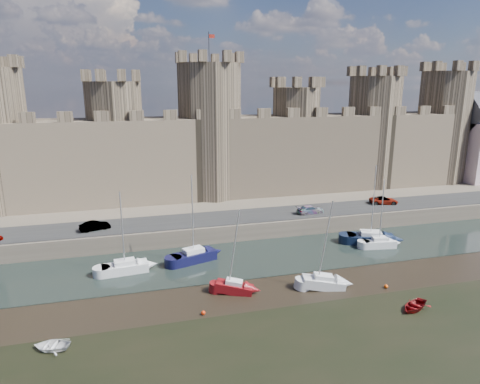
# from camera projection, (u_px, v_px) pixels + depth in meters

# --- Properties ---
(ground) EXTENTS (160.00, 160.00, 0.00)m
(ground) POSITION_uv_depth(u_px,v_px,m) (307.00, 381.00, 32.88)
(ground) COLOR black
(ground) RESTS_ON ground
(water_channel) EXTENTS (160.00, 12.00, 0.08)m
(water_channel) POSITION_uv_depth(u_px,v_px,m) (233.00, 260.00, 55.34)
(water_channel) COLOR black
(water_channel) RESTS_ON ground
(quay) EXTENTS (160.00, 60.00, 2.50)m
(quay) POSITION_uv_depth(u_px,v_px,m) (191.00, 187.00, 88.75)
(quay) COLOR #4C443A
(quay) RESTS_ON ground
(road) EXTENTS (160.00, 7.00, 0.10)m
(road) POSITION_uv_depth(u_px,v_px,m) (216.00, 218.00, 64.08)
(road) COLOR black
(road) RESTS_ON quay
(castle) EXTENTS (108.50, 11.00, 29.00)m
(castle) POSITION_uv_depth(u_px,v_px,m) (196.00, 145.00, 74.77)
(castle) COLOR #42382B
(castle) RESTS_ON quay
(car_1) EXTENTS (4.29, 2.51, 1.34)m
(car_1) POSITION_uv_depth(u_px,v_px,m) (95.00, 226.00, 58.83)
(car_1) COLOR gray
(car_1) RESTS_ON quay
(car_2) EXTENTS (4.57, 2.30, 1.27)m
(car_2) POSITION_uv_depth(u_px,v_px,m) (310.00, 210.00, 66.45)
(car_2) COLOR gray
(car_2) RESTS_ON quay
(car_3) EXTENTS (5.01, 3.19, 1.29)m
(car_3) POSITION_uv_depth(u_px,v_px,m) (384.00, 200.00, 71.61)
(car_3) COLOR gray
(car_3) RESTS_ON quay
(sailboat_0) EXTENTS (5.57, 2.63, 10.07)m
(sailboat_0) POSITION_uv_depth(u_px,v_px,m) (125.00, 267.00, 51.41)
(sailboat_0) COLOR silver
(sailboat_0) RESTS_ON ground
(sailboat_1) EXTENTS (6.07, 3.83, 11.37)m
(sailboat_1) POSITION_uv_depth(u_px,v_px,m) (194.00, 256.00, 54.57)
(sailboat_1) COLOR black
(sailboat_1) RESTS_ON ground
(sailboat_2) EXTENTS (4.65, 2.34, 9.61)m
(sailboat_2) POSITION_uv_depth(u_px,v_px,m) (379.00, 242.00, 59.29)
(sailboat_2) COLOR silver
(sailboat_2) RESTS_ON ground
(sailboat_3) EXTENTS (6.91, 4.61, 11.29)m
(sailboat_3) POSITION_uv_depth(u_px,v_px,m) (370.00, 238.00, 60.83)
(sailboat_3) COLOR black
(sailboat_3) RESTS_ON ground
(sailboat_4) EXTENTS (4.33, 2.97, 9.44)m
(sailboat_4) POSITION_uv_depth(u_px,v_px,m) (234.00, 287.00, 46.60)
(sailboat_4) COLOR maroon
(sailboat_4) RESTS_ON ground
(sailboat_5) EXTENTS (4.99, 2.85, 10.14)m
(sailboat_5) POSITION_uv_depth(u_px,v_px,m) (323.00, 282.00, 47.66)
(sailboat_5) COLOR silver
(sailboat_5) RESTS_ON ground
(dinghy_4) EXTENTS (4.12, 3.67, 0.70)m
(dinghy_4) POSITION_uv_depth(u_px,v_px,m) (414.00, 306.00, 43.19)
(dinghy_4) COLOR maroon
(dinghy_4) RESTS_ON ground
(dinghy_6) EXTENTS (3.83, 3.32, 0.66)m
(dinghy_6) POSITION_uv_depth(u_px,v_px,m) (51.00, 346.00, 36.74)
(dinghy_6) COLOR white
(dinghy_6) RESTS_ON ground
(buoy_1) EXTENTS (0.42, 0.42, 0.42)m
(buoy_1) POSITION_uv_depth(u_px,v_px,m) (203.00, 313.00, 42.26)
(buoy_1) COLOR red
(buoy_1) RESTS_ON ground
(buoy_3) EXTENTS (0.44, 0.44, 0.44)m
(buoy_3) POSITION_uv_depth(u_px,v_px,m) (386.00, 286.00, 47.73)
(buoy_3) COLOR #DC4709
(buoy_3) RESTS_ON ground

